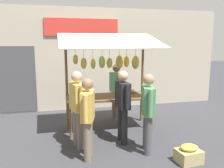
# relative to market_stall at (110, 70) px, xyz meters

# --- Properties ---
(ground_plane) EXTENTS (40.00, 40.00, 0.00)m
(ground_plane) POSITION_rel_market_stall_xyz_m (0.04, 0.06, -1.55)
(ground_plane) COLOR #38383D
(street_backdrop) EXTENTS (9.00, 0.30, 3.40)m
(street_backdrop) POSITION_rel_market_stall_xyz_m (0.11, -2.13, 0.15)
(street_backdrop) COLOR #B2A893
(street_backdrop) RESTS_ON ground
(market_stall) EXTENTS (2.50, 1.46, 2.50)m
(market_stall) POSITION_rel_market_stall_xyz_m (0.00, 0.00, 0.00)
(market_stall) COLOR brown
(market_stall) RESTS_ON ground
(vendor_with_sunhat) EXTENTS (0.42, 0.68, 1.63)m
(vendor_with_sunhat) POSITION_rel_market_stall_xyz_m (-0.34, -0.69, -0.59)
(vendor_with_sunhat) COLOR #726656
(vendor_with_sunhat) RESTS_ON ground
(shopper_in_grey_tee) EXTENTS (0.33, 0.68, 1.64)m
(shopper_in_grey_tee) POSITION_rel_market_stall_xyz_m (-0.40, 1.59, -0.60)
(shopper_in_grey_tee) COLOR #4C4C51
(shopper_in_grey_tee) RESTS_ON ground
(shopper_with_ponytail) EXTENTS (0.34, 0.66, 1.59)m
(shopper_with_ponytail) POSITION_rel_market_stall_xyz_m (0.81, 1.57, -0.64)
(shopper_with_ponytail) COLOR #726656
(shopper_with_ponytail) RESTS_ON ground
(shopper_with_shopping_bag) EXTENTS (0.24, 0.70, 1.65)m
(shopper_with_shopping_bag) POSITION_rel_market_stall_xyz_m (-0.05, 0.99, -0.60)
(shopper_with_shopping_bag) COLOR #232328
(shopper_with_shopping_bag) RESTS_ON ground
(shopper_in_striped_shirt) EXTENTS (0.32, 0.69, 1.67)m
(shopper_in_striped_shirt) POSITION_rel_market_stall_xyz_m (0.96, 1.00, -0.59)
(shopper_in_striped_shirt) COLOR #726656
(shopper_in_striped_shirt) RESTS_ON ground
(produce_crate_near) EXTENTS (0.49, 0.40, 0.36)m
(produce_crate_near) POSITION_rel_market_stall_xyz_m (-1.01, 2.19, -1.39)
(produce_crate_near) COLOR tan
(produce_crate_near) RESTS_ON ground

